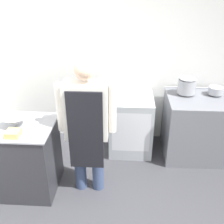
# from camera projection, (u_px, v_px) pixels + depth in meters

# --- Properties ---
(wall_back) EXTENTS (8.00, 0.05, 2.70)m
(wall_back) POSITION_uv_depth(u_px,v_px,m) (112.00, 57.00, 3.89)
(wall_back) COLOR white
(wall_back) RESTS_ON ground_plane
(prep_counter) EXTENTS (1.17, 0.69, 0.90)m
(prep_counter) POSITION_uv_depth(u_px,v_px,m) (9.00, 157.00, 3.19)
(prep_counter) COLOR #2D2D33
(prep_counter) RESTS_ON ground_plane
(stove) EXTENTS (0.96, 0.77, 0.93)m
(stove) POSITION_uv_depth(u_px,v_px,m) (198.00, 127.00, 3.82)
(stove) COLOR slate
(stove) RESTS_ON ground_plane
(fridge_unit) EXTENTS (0.62, 0.68, 0.87)m
(fridge_unit) POSITION_uv_depth(u_px,v_px,m) (131.00, 124.00, 3.95)
(fridge_unit) COLOR #A8ADB2
(fridge_unit) RESTS_ON ground_plane
(person_cook) EXTENTS (0.66, 0.24, 1.66)m
(person_cook) POSITION_uv_depth(u_px,v_px,m) (87.00, 123.00, 2.93)
(person_cook) COLOR #38476B
(person_cook) RESTS_ON ground_plane
(mixing_bowl) EXTENTS (0.27, 0.27, 0.11)m
(mixing_bowl) POSITION_uv_depth(u_px,v_px,m) (15.00, 121.00, 2.95)
(mixing_bowl) COLOR #9EA0A8
(mixing_bowl) RESTS_ON prep_counter
(plastic_tub) EXTENTS (0.15, 0.15, 0.06)m
(plastic_tub) POSITION_uv_depth(u_px,v_px,m) (13.00, 133.00, 2.76)
(plastic_tub) COLOR #D8B266
(plastic_tub) RESTS_ON prep_counter
(stock_pot) EXTENTS (0.25, 0.25, 0.24)m
(stock_pot) POSITION_uv_depth(u_px,v_px,m) (187.00, 85.00, 3.68)
(stock_pot) COLOR #9EA0A8
(stock_pot) RESTS_ON stove
(sauce_pot) EXTENTS (0.20, 0.20, 0.10)m
(sauce_pot) POSITION_uv_depth(u_px,v_px,m) (216.00, 90.00, 3.69)
(sauce_pot) COLOR #9EA0A8
(sauce_pot) RESTS_ON stove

